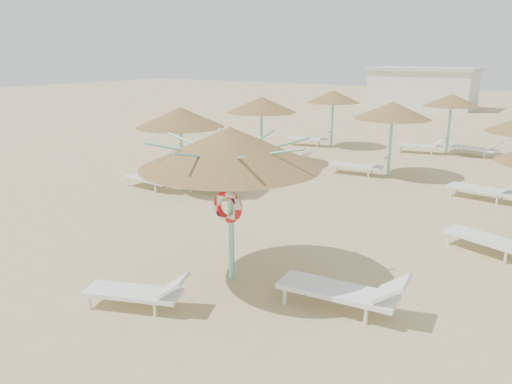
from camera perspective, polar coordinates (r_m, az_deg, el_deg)
The scene contains 6 objects.
ground at distance 9.89m, azimuth -4.75°, elevation -10.36°, with size 120.00×120.00×0.00m, color tan.
main_palapa at distance 9.22m, azimuth -2.97°, elevation 5.05°, with size 3.38×3.38×3.03m.
lounger_main_a at distance 9.07m, azimuth -13.18°, elevation -11.02°, with size 1.91×1.18×0.67m.
lounger_main_b at distance 8.86m, azimuth 10.19°, elevation -11.04°, with size 2.27×0.88×0.81m.
palapa_field at distance 18.58m, azimuth 15.96°, elevation 8.74°, with size 14.45×14.23×2.71m.
service_hut at distance 43.59m, azimuth 18.49°, elevation 11.24°, with size 8.40×4.40×3.25m.
Camera 1 is at (5.58, -6.94, 4.31)m, focal length 35.00 mm.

